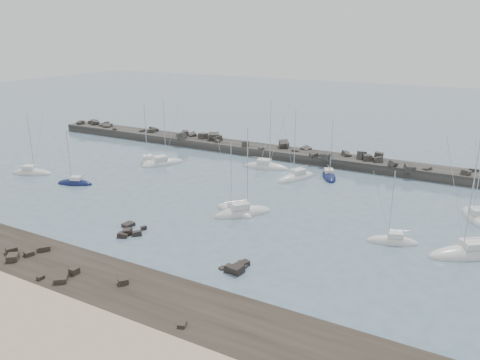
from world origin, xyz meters
The scene contains 17 objects.
ground centered at (0.00, 0.00, 0.00)m, with size 400.00×400.00×0.00m, color slate.
rock_shelf centered at (-0.28, -22.01, 0.01)m, with size 140.00×12.00×1.78m.
rock_cluster_near centered at (-3.76, -9.04, 0.12)m, with size 4.73×4.80×1.30m.
rock_cluster_far centered at (14.30, -11.02, 0.13)m, with size 3.23×3.61×1.53m.
breakwater centered at (-7.79, 38.00, 0.30)m, with size 115.00×7.43×5.01m.
sailboat_0 centered at (-39.00, 2.87, 0.15)m, with size 8.35×5.32×12.80m.
sailboat_1 centered at (-24.75, 20.16, 0.14)m, with size 7.73×8.03×13.51m.
sailboat_2 centered at (-26.77, 2.41, 0.14)m, with size 6.89×4.14×10.61m.
sailboat_3 centered at (-21.11, 20.56, 0.15)m, with size 7.06×9.25×14.41m.
sailboat_4 centered at (-1.29, 28.53, 0.14)m, with size 9.74×4.50×14.81m.
sailboat_5 centered at (5.02, 4.52, 0.14)m, with size 7.72×4.40×11.76m.
sailboat_6 centered at (6.81, 24.85, 0.15)m, with size 6.14×9.33×14.27m.
sailboat_7 centered at (6.61, 4.38, 0.16)m, with size 8.01×8.60×14.36m.
sailboat_8 centered at (11.84, 28.67, 0.13)m, with size 5.47×7.86×12.06m.
sailboat_9 centered at (28.41, 5.15, 0.14)m, with size 6.90×4.03×10.66m.
sailboat_10 centered at (37.22, 19.49, 0.15)m, with size 5.60×8.43×12.99m.
sailboat_11 centered at (37.40, 6.10, 0.15)m, with size 10.37×8.88×16.52m.
Camera 1 is at (38.01, -52.96, 26.32)m, focal length 35.00 mm.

